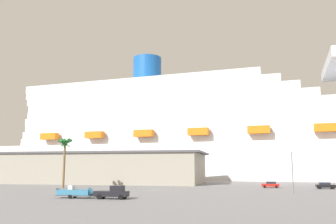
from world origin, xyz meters
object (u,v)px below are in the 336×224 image
Objects in this scene: pickup_truck at (113,193)px; palm_tree at (65,148)px; cruise_ship at (205,139)px; street_lamp at (292,166)px; parked_car_black_coupe at (325,185)px; small_boat_on_trailer at (78,192)px; parked_car_red_hatchback at (270,184)px.

pickup_truck is 35.54m from palm_tree.
palm_tree is at bearing -105.78° from cruise_ship.
cruise_ship is at bearing 112.53° from street_lamp.
parked_car_black_coupe is at bearing 46.85° from pickup_truck.
small_boat_on_trailer is at bearing -175.24° from pickup_truck.
cruise_ship is 18.95× the size of palm_tree.
small_boat_on_trailer is at bearing -91.54° from cruise_ship.
cruise_ship is at bearing 124.20° from parked_car_black_coupe.
pickup_truck is 0.67× the size of street_lamp.
palm_tree reaches higher than street_lamp.
parked_car_red_hatchback and parked_car_black_coupe have the same top height.
street_lamp is 1.93× the size of parked_car_red_hatchback.
pickup_truck is at bearing -121.07° from parked_car_red_hatchback.
palm_tree is 1.46× the size of street_lamp.
small_boat_on_trailer is at bearing -149.07° from street_lamp.
cruise_ship is 85.98m from street_lamp.
street_lamp reaches higher than parked_car_black_coupe.
small_boat_on_trailer is (-6.27, -0.52, -0.08)m from pickup_truck.
small_boat_on_trailer is 1.79× the size of parked_car_black_coupe.
parked_car_red_hatchback is at bearing 18.80° from palm_tree.
palm_tree reaches higher than small_boat_on_trailer.
street_lamp is at bearing 35.40° from pickup_truck.
pickup_truck is at bearing 4.76° from small_boat_on_trailer.
cruise_ship reaches higher than parked_car_red_hatchback.
pickup_truck is 35.92m from street_lamp.
palm_tree reaches higher than parked_car_red_hatchback.
parked_car_black_coupe is at bearing 42.75° from small_boat_on_trailer.
street_lamp is (29.05, 20.65, 4.47)m from pickup_truck.
street_lamp is at bearing -76.59° from parked_car_red_hatchback.
parked_car_black_coupe is at bearing -3.95° from parked_car_red_hatchback.
pickup_truck reaches higher than small_boat_on_trailer.
small_boat_on_trailer is at bearing -52.24° from palm_tree.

